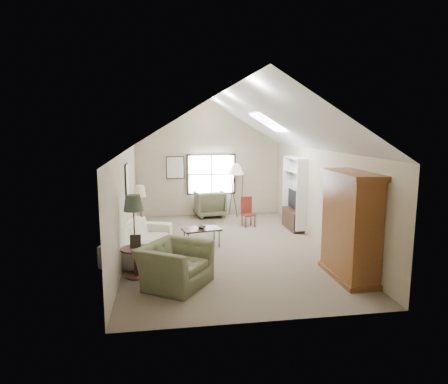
{
  "coord_description": "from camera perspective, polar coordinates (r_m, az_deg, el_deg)",
  "views": [
    {
      "loc": [
        -1.58,
        -9.82,
        3.1
      ],
      "look_at": [
        0.0,
        0.4,
        1.4
      ],
      "focal_mm": 32.0,
      "sensor_mm": 36.0,
      "label": 1
    }
  ],
  "objects": [
    {
      "name": "sofa",
      "position": [
        10.12,
        -12.05,
        -6.57
      ],
      "size": [
        1.7,
        2.67,
        0.73
      ],
      "primitive_type": "imported",
      "rotation": [
        0.0,
        0.0,
        1.25
      ],
      "color": "silver",
      "rests_on": "ground"
    },
    {
      "name": "tv_alcove",
      "position": [
        12.23,
        10.02,
        0.02
      ],
      "size": [
        0.32,
        1.3,
        2.1
      ],
      "primitive_type": "cube",
      "color": "white",
      "rests_on": "ground"
    },
    {
      "name": "armoire",
      "position": [
        8.56,
        17.63,
        -4.63
      ],
      "size": [
        0.6,
        1.5,
        2.2
      ],
      "primitive_type": "cube",
      "color": "brown",
      "rests_on": "ground"
    },
    {
      "name": "armchair_near",
      "position": [
        8.01,
        -7.0,
        -10.32
      ],
      "size": [
        1.65,
        1.69,
        0.83
      ],
      "primitive_type": "imported",
      "rotation": [
        0.0,
        0.0,
        0.98
      ],
      "color": "#555A3F",
      "rests_on": "ground"
    },
    {
      "name": "dark_lamp",
      "position": [
        8.64,
        -12.66,
        -5.88
      ],
      "size": [
        0.52,
        0.52,
        1.73
      ],
      "primitive_type": null,
      "rotation": [
        0.0,
        0.0,
        -0.32
      ],
      "color": "#242B1F",
      "rests_on": "ground"
    },
    {
      "name": "window",
      "position": [
        13.98,
        -1.83,
        2.55
      ],
      "size": [
        1.72,
        0.08,
        1.42
      ],
      "primitive_type": "cube",
      "color": "black",
      "rests_on": "room_shell"
    },
    {
      "name": "tv_panel",
      "position": [
        12.26,
        9.9,
        -1.04
      ],
      "size": [
        0.05,
        0.9,
        0.55
      ],
      "primitive_type": "cube",
      "color": "black",
      "rests_on": "media_console"
    },
    {
      "name": "coffee_table",
      "position": [
        10.45,
        -3.21,
        -6.53
      ],
      "size": [
        1.05,
        0.72,
        0.49
      ],
      "primitive_type": "cube",
      "rotation": [
        0.0,
        0.0,
        0.2
      ],
      "color": "#341E15",
      "rests_on": "ground"
    },
    {
      "name": "tan_lamp",
      "position": [
        11.18,
        -11.79,
        -2.85
      ],
      "size": [
        0.39,
        0.39,
        1.56
      ],
      "primitive_type": null,
      "rotation": [
        0.0,
        0.0,
        -0.32
      ],
      "color": "tan",
      "rests_on": "ground"
    },
    {
      "name": "side_table",
      "position": [
        8.61,
        -12.43,
        -9.8
      ],
      "size": [
        0.79,
        0.79,
        0.62
      ],
      "primitive_type": "cylinder",
      "rotation": [
        0.0,
        0.0,
        -0.32
      ],
      "color": "#3E2119",
      "rests_on": "ground"
    },
    {
      "name": "media_console",
      "position": [
        12.39,
        9.82,
        -3.87
      ],
      "size": [
        0.34,
        1.18,
        0.6
      ],
      "primitive_type": "cube",
      "color": "#382316",
      "rests_on": "ground"
    },
    {
      "name": "skylight",
      "position": [
        11.1,
        6.34,
        9.9
      ],
      "size": [
        0.8,
        1.2,
        0.52
      ],
      "primitive_type": null,
      "color": "white",
      "rests_on": "room_shell"
    },
    {
      "name": "armchair_far",
      "position": [
        13.87,
        -2.13,
        -1.66
      ],
      "size": [
        1.13,
        1.15,
        0.91
      ],
      "primitive_type": "imported",
      "rotation": [
        0.0,
        0.0,
        3.31
      ],
      "color": "#5D6144",
      "rests_on": "ground"
    },
    {
      "name": "wall_art",
      "position": [
        11.84,
        -10.19,
        2.53
      ],
      "size": [
        1.97,
        3.71,
        0.88
      ],
      "color": "black",
      "rests_on": "room_shell"
    },
    {
      "name": "tripod_lamp",
      "position": [
        13.92,
        1.71,
        0.38
      ],
      "size": [
        0.72,
        0.72,
        1.87
      ],
      "primitive_type": null,
      "rotation": [
        0.0,
        0.0,
        0.44
      ],
      "color": "white",
      "rests_on": "ground"
    },
    {
      "name": "side_chair",
      "position": [
        12.46,
        3.52,
        -2.89
      ],
      "size": [
        0.43,
        0.43,
        0.93
      ],
      "primitive_type": "cube",
      "rotation": [
        0.0,
        0.0,
        0.2
      ],
      "color": "maroon",
      "rests_on": "ground"
    },
    {
      "name": "room_shell",
      "position": [
        9.95,
        0.36,
        9.95
      ],
      "size": [
        5.01,
        8.01,
        4.0
      ],
      "color": "brown",
      "rests_on": "ground"
    },
    {
      "name": "bowl",
      "position": [
        10.37,
        -3.23,
        -5.07
      ],
      "size": [
        0.27,
        0.27,
        0.06
      ],
      "primitive_type": "imported",
      "rotation": [
        0.0,
        0.0,
        0.2
      ],
      "color": "#3D2319",
      "rests_on": "coffee_table"
    }
  ]
}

